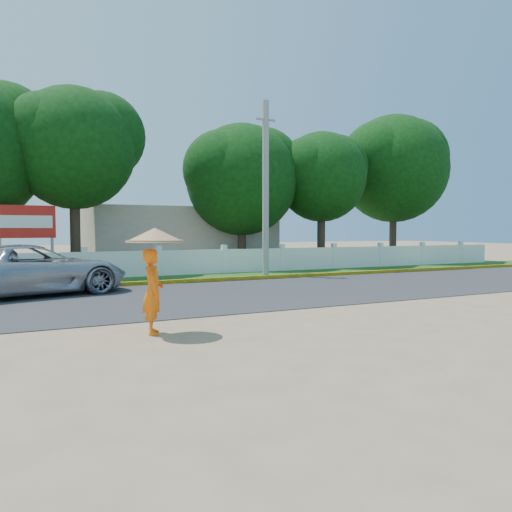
{
  "coord_description": "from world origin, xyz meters",
  "views": [
    {
      "loc": [
        -5.75,
        -9.48,
        1.97
      ],
      "look_at": [
        0.0,
        2.0,
        1.3
      ],
      "focal_mm": 35.0,
      "sensor_mm": 36.0,
      "label": 1
    }
  ],
  "objects_px": {
    "monk_with_parasol": "(154,265)",
    "billboard": "(22,226)",
    "vehicle": "(32,270)",
    "utility_pole": "(266,189)"
  },
  "relations": [
    {
      "from": "monk_with_parasol",
      "to": "billboard",
      "type": "distance_m",
      "value": 12.7
    },
    {
      "from": "vehicle",
      "to": "monk_with_parasol",
      "type": "distance_m",
      "value": 7.32
    },
    {
      "from": "monk_with_parasol",
      "to": "billboard",
      "type": "height_order",
      "value": "billboard"
    },
    {
      "from": "utility_pole",
      "to": "billboard",
      "type": "xyz_separation_m",
      "value": [
        -9.4,
        2.83,
        -1.58
      ]
    },
    {
      "from": "utility_pole",
      "to": "billboard",
      "type": "height_order",
      "value": "utility_pole"
    },
    {
      "from": "vehicle",
      "to": "monk_with_parasol",
      "type": "height_order",
      "value": "monk_with_parasol"
    },
    {
      "from": "utility_pole",
      "to": "billboard",
      "type": "relative_size",
      "value": 2.52
    },
    {
      "from": "vehicle",
      "to": "monk_with_parasol",
      "type": "relative_size",
      "value": 2.76
    },
    {
      "from": "monk_with_parasol",
      "to": "vehicle",
      "type": "bearing_deg",
      "value": 104.31
    },
    {
      "from": "vehicle",
      "to": "billboard",
      "type": "distance_m",
      "value": 5.62
    }
  ]
}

